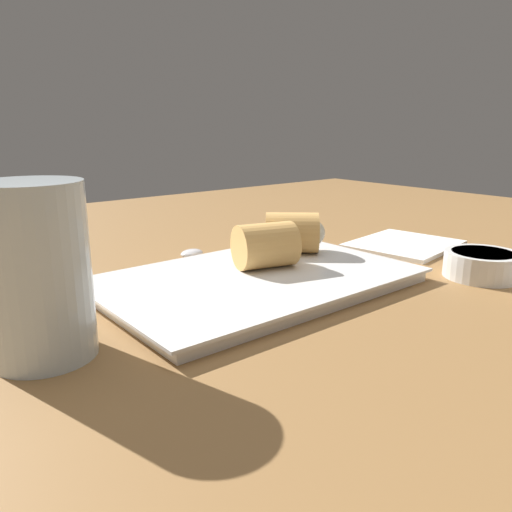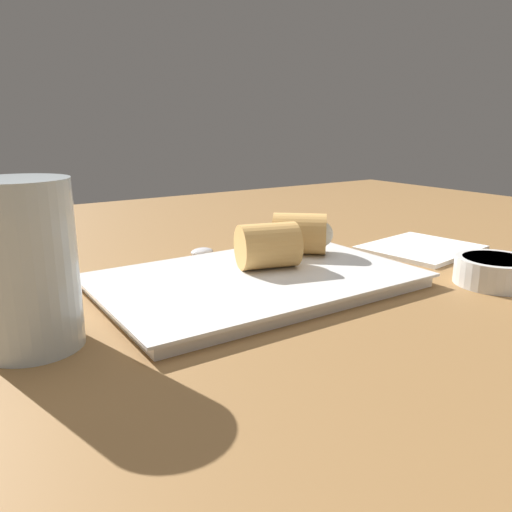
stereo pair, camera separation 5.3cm
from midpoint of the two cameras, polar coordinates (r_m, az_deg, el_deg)
table_surface at (r=58.58cm, az=-1.52°, el=-3.67°), size 180.00×140.00×2.00cm
serving_plate at (r=55.45cm, az=-2.73°, el=-2.85°), size 34.36×22.39×1.50cm
roll_front_left at (r=57.87cm, az=-1.21°, el=1.35°), size 8.06×6.78×5.19cm
roll_front_right at (r=63.93cm, az=2.18°, el=2.65°), size 8.44×8.30×5.19cm
dipping_bowl_near at (r=63.42cm, az=22.31°, el=-0.84°), size 8.69×8.69×3.07cm
spoon at (r=67.36cm, az=-10.65°, el=-0.10°), size 15.50×4.69×1.16cm
napkin at (r=76.28cm, az=14.68°, el=1.26°), size 16.82×14.88×0.60cm
drinking_glass at (r=41.98cm, az=-27.16°, el=-1.71°), size 7.97×7.97×13.67cm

